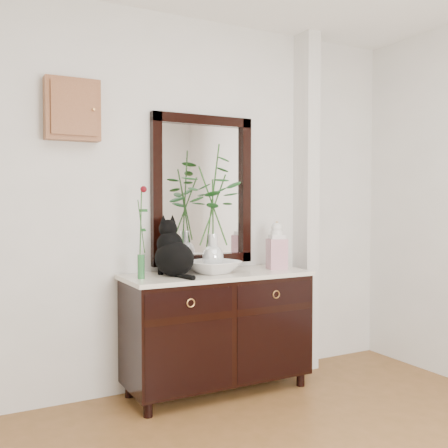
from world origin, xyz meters
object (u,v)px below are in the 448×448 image
sideboard (217,325)px  lotus_bowl (213,267)px  cat (174,247)px  ginger_jar (277,245)px

sideboard → lotus_bowl: (-0.03, 0.00, 0.42)m
cat → lotus_bowl: cat is taller
cat → lotus_bowl: (0.29, -0.00, -0.15)m
cat → lotus_bowl: 0.33m
sideboard → ginger_jar: bearing=-1.4°
sideboard → ginger_jar: size_ratio=3.70×
sideboard → lotus_bowl: 0.42m
sideboard → ginger_jar: ginger_jar is taller
sideboard → cat: (-0.33, 0.01, 0.57)m
sideboard → ginger_jar: (0.49, -0.01, 0.56)m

